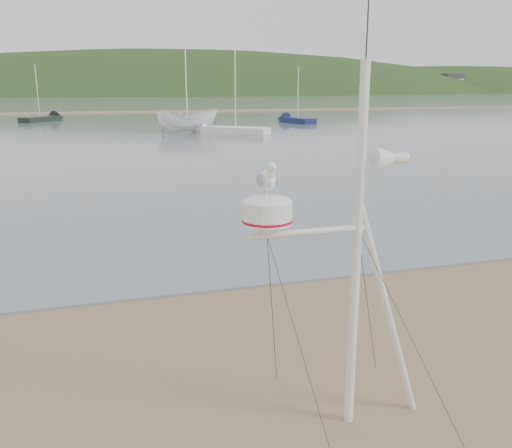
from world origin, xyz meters
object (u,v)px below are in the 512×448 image
object	(u,v)px
sailboat_blue_far	(290,119)
sailboat_white_near	(215,129)
boat_white	(187,102)
mast_rig	(350,329)
sailboat_dark_mid	(50,118)

from	to	relation	value
sailboat_blue_far	sailboat_white_near	distance (m)	13.84
sailboat_blue_far	boat_white	bearing A→B (deg)	-142.52
mast_rig	boat_white	size ratio (longest dim) A/B	1.02
mast_rig	sailboat_blue_far	distance (m)	49.24
mast_rig	boat_white	world-z (taller)	mast_rig
boat_white	sailboat_white_near	distance (m)	3.00
sailboat_blue_far	mast_rig	bearing A→B (deg)	-109.39
mast_rig	boat_white	xyz separation A→B (m)	(4.62, 37.45, 1.23)
sailboat_blue_far	sailboat_white_near	size ratio (longest dim) A/B	0.86
mast_rig	sailboat_dark_mid	bearing A→B (deg)	96.72
mast_rig	sailboat_blue_far	xyz separation A→B (m)	(16.34, 46.44, -0.84)
boat_white	sailboat_dark_mid	size ratio (longest dim) A/B	0.78
mast_rig	sailboat_dark_mid	xyz separation A→B (m)	(-6.56, 55.63, -0.84)
sailboat_blue_far	sailboat_white_near	bearing A→B (deg)	-134.66
mast_rig	sailboat_white_near	bearing A→B (deg)	79.76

